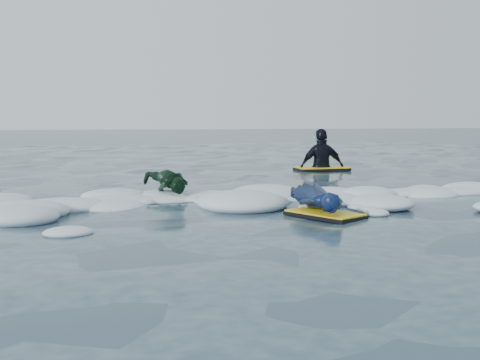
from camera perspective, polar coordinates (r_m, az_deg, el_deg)
name	(u,v)px	position (r m, az deg, el deg)	size (l,w,h in m)	color
ground	(192,221)	(7.20, -4.61, -3.90)	(120.00, 120.00, 0.00)	#19283D
foam_band	(180,208)	(8.21, -5.74, -2.70)	(12.00, 3.10, 0.30)	white
prone_woman_unit	(318,200)	(7.65, 7.44, -1.94)	(0.91, 1.52, 0.36)	black
prone_child_unit	(170,184)	(9.21, -6.66, -0.39)	(0.74, 1.21, 0.44)	black
waiting_rider_unit	(322,168)	(14.11, 7.77, 1.12)	(1.25, 0.72, 1.84)	black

